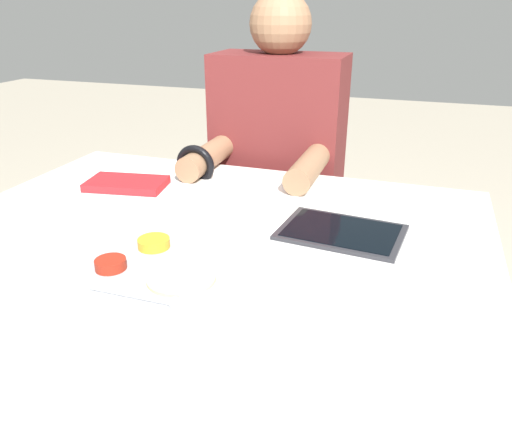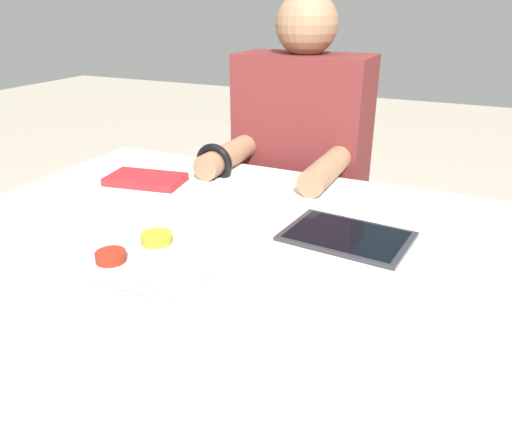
# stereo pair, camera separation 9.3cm
# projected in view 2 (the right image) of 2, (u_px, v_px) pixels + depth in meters

# --- Properties ---
(dining_table) EXTENTS (1.16, 0.91, 0.75)m
(dining_table) POSITION_uv_depth(u_px,v_px,m) (214.00, 374.00, 1.19)
(dining_table) COLOR silver
(dining_table) RESTS_ON ground_plane
(thali_tray) EXTENTS (0.34, 0.34, 0.03)m
(thali_tray) POSITION_uv_depth(u_px,v_px,m) (153.00, 265.00, 0.89)
(thali_tray) COLOR #B7BABF
(thali_tray) RESTS_ON dining_table
(red_notebook) EXTENTS (0.21, 0.14, 0.02)m
(red_notebook) POSITION_uv_depth(u_px,v_px,m) (146.00, 180.00, 1.31)
(red_notebook) COLOR silver
(red_notebook) RESTS_ON dining_table
(tablet_device) EXTENTS (0.26, 0.19, 0.01)m
(tablet_device) POSITION_uv_depth(u_px,v_px,m) (347.00, 236.00, 1.01)
(tablet_device) COLOR #28282D
(tablet_device) RESTS_ON dining_table
(person_diner) EXTENTS (0.40, 0.46, 1.22)m
(person_diner) POSITION_uv_depth(u_px,v_px,m) (299.00, 208.00, 1.63)
(person_diner) COLOR black
(person_diner) RESTS_ON ground_plane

